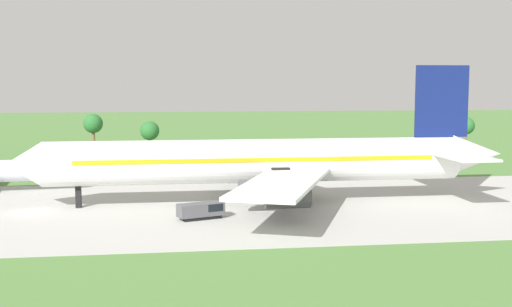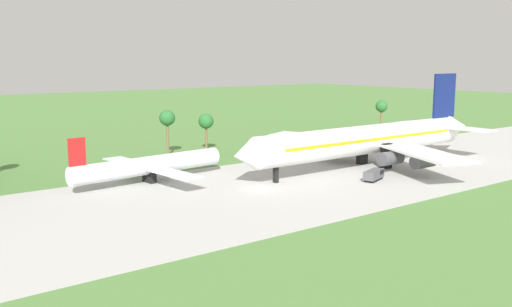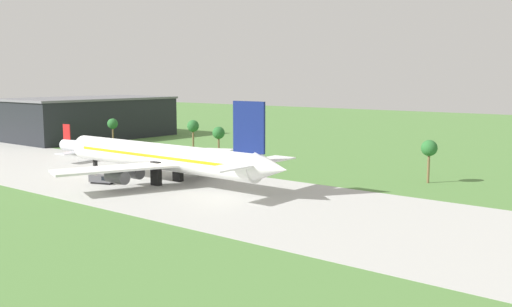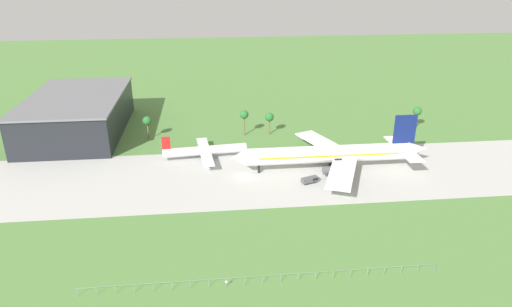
{
  "view_description": "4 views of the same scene",
  "coord_description": "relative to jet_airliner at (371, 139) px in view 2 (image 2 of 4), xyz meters",
  "views": [
    {
      "loc": [
        17.15,
        -83.01,
        16.11
      ],
      "look_at": [
        29.15,
        2.43,
        6.81
      ],
      "focal_mm": 45.0,
      "sensor_mm": 36.0,
      "label": 1
    },
    {
      "loc": [
        -58.27,
        -75.43,
        22.15
      ],
      "look_at": [
        1.11,
        2.43,
        5.81
      ],
      "focal_mm": 40.0,
      "sensor_mm": 36.0,
      "label": 2
    },
    {
      "loc": [
        125.16,
        -82.68,
        23.24
      ],
      "look_at": [
        57.2,
        2.43,
        8.76
      ],
      "focal_mm": 40.0,
      "sensor_mm": 36.0,
      "label": 3
    },
    {
      "loc": [
        -10.23,
        -136.65,
        66.4
      ],
      "look_at": [
        4.9,
        5.0,
        6.0
      ],
      "focal_mm": 32.0,
      "sensor_mm": 36.0,
      "label": 4
    }
  ],
  "objects": [
    {
      "name": "taxiway_strip",
      "position": [
        -30.82,
        -2.43,
        -5.74
      ],
      "size": [
        320.0,
        44.0,
        0.02
      ],
      "color": "#B2B2AD",
      "rests_on": "ground_plane"
    },
    {
      "name": "palm_tree_row",
      "position": [
        -15.89,
        36.62,
        2.0
      ],
      "size": [
        115.79,
        3.6,
        10.7
      ],
      "color": "brown",
      "rests_on": "ground_plane"
    },
    {
      "name": "baggage_tug",
      "position": [
        -9.5,
        -9.39,
        -4.68
      ],
      "size": [
        5.92,
        3.77,
        1.94
      ],
      "color": "black",
      "rests_on": "ground_plane"
    },
    {
      "name": "jet_airliner",
      "position": [
        0.0,
        0.0,
        0.0
      ],
      "size": [
        68.17,
        51.79,
        18.78
      ],
      "color": "white",
      "rests_on": "ground_plane"
    },
    {
      "name": "regional_aircraft",
      "position": [
        -43.39,
        14.05,
        -2.64
      ],
      "size": [
        30.32,
        27.38,
        9.44
      ],
      "color": "silver",
      "rests_on": "ground_plane"
    },
    {
      "name": "ground_plane",
      "position": [
        -30.82,
        -2.43,
        -5.75
      ],
      "size": [
        600.0,
        600.0,
        0.0
      ],
      "primitive_type": "plane",
      "color": "#517F3D"
    }
  ]
}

